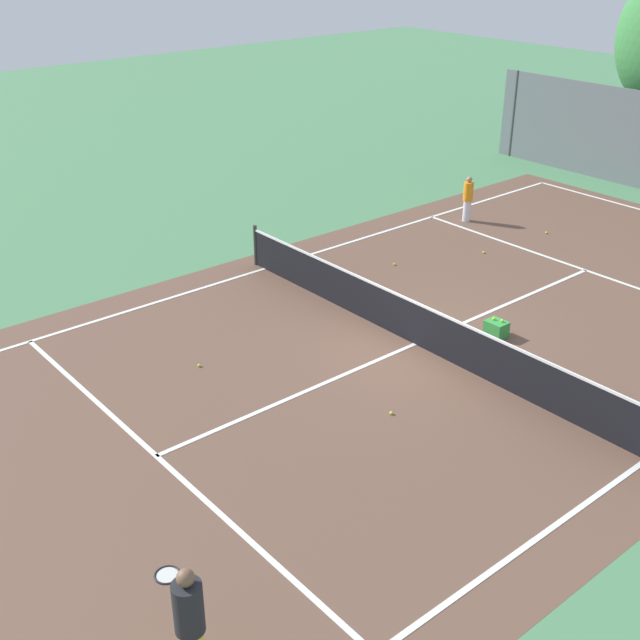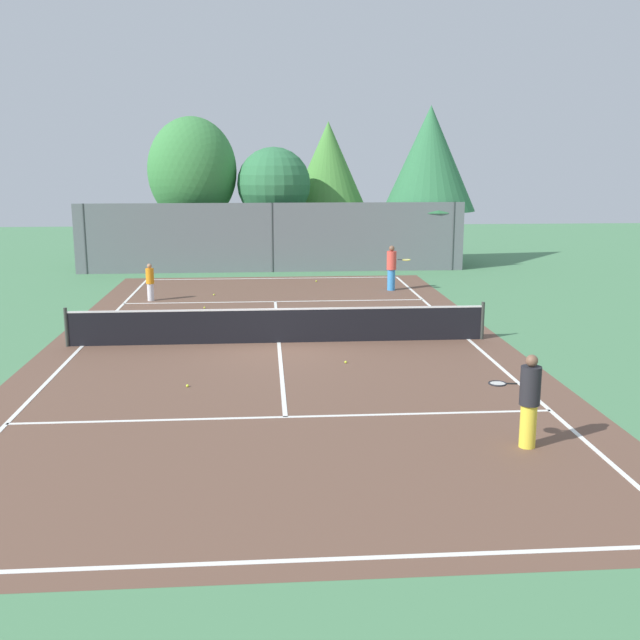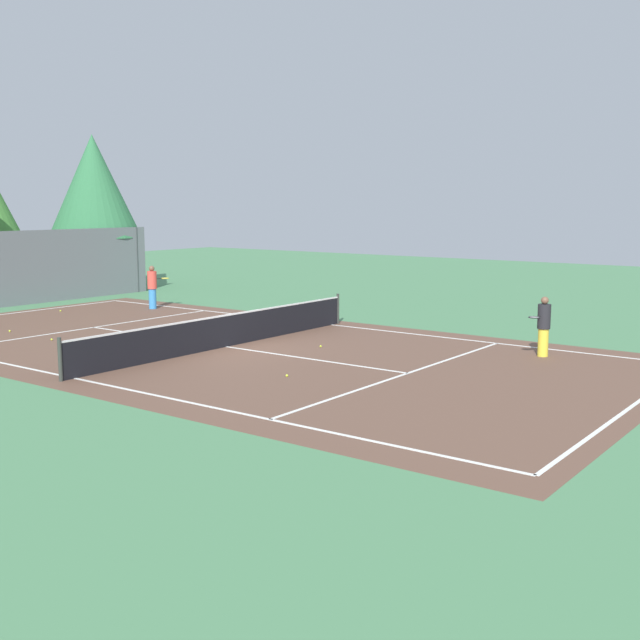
{
  "view_description": "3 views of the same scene",
  "coord_description": "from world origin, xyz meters",
  "views": [
    {
      "loc": [
        10.67,
        -11.64,
        8.38
      ],
      "look_at": [
        -0.28,
        -2.48,
        1.27
      ],
      "focal_mm": 45.79,
      "sensor_mm": 36.0,
      "label": 1
    },
    {
      "loc": [
        -0.37,
        -20.89,
        5.08
      ],
      "look_at": [
        1.03,
        -1.98,
        1.07
      ],
      "focal_mm": 42.27,
      "sensor_mm": 36.0,
      "label": 2
    },
    {
      "loc": [
        -17.37,
        -16.49,
        4.34
      ],
      "look_at": [
        1.23,
        -2.66,
        0.92
      ],
      "focal_mm": 44.38,
      "sensor_mm": 36.0,
      "label": 3
    }
  ],
  "objects": [
    {
      "name": "ground_plane",
      "position": [
        0.0,
        0.0,
        0.0
      ],
      "size": [
        80.0,
        80.0,
        0.0
      ],
      "primitive_type": "plane",
      "color": "#4C8456"
    },
    {
      "name": "court_surface",
      "position": [
        0.0,
        0.0,
        0.0
      ],
      "size": [
        13.0,
        25.0,
        0.01
      ],
      "color": "brown",
      "rests_on": "ground_plane"
    },
    {
      "name": "tennis_net",
      "position": [
        0.0,
        0.0,
        0.51
      ],
      "size": [
        11.9,
        0.1,
        1.1
      ],
      "color": "#333833",
      "rests_on": "ground_plane"
    },
    {
      "name": "tree_2",
      "position": [
        7.76,
        16.17,
        5.18
      ],
      "size": [
        4.54,
        4.54,
        7.72
      ],
      "color": "brown",
      "rests_on": "ground_plane"
    },
    {
      "name": "player_1",
      "position": [
        4.31,
        -8.33,
        0.89
      ],
      "size": [
        0.95,
        0.43,
        1.73
      ],
      "color": "yellow",
      "rests_on": "ground_plane"
    },
    {
      "name": "player_2",
      "position": [
        4.69,
        8.59,
        0.93
      ],
      "size": [
        0.96,
        0.57,
        1.8
      ],
      "color": "#388CD8",
      "rests_on": "ground_plane"
    },
    {
      "name": "ball_crate",
      "position": [
        0.87,
        1.65,
        0.18
      ],
      "size": [
        0.46,
        0.37,
        0.43
      ],
      "color": "green",
      "rests_on": "ground_plane"
    },
    {
      "name": "tennis_ball_0",
      "position": [
        -2.18,
        -4.15,
        0.03
      ],
      "size": [
        0.07,
        0.07,
        0.07
      ],
      "primitive_type": "sphere",
      "color": "#CCE533",
      "rests_on": "ground_plane"
    },
    {
      "name": "tennis_ball_1",
      "position": [
        1.83,
        10.92,
        0.03
      ],
      "size": [
        0.07,
        0.07,
        0.07
      ],
      "primitive_type": "sphere",
      "color": "#CCE533",
      "rests_on": "ground_plane"
    },
    {
      "name": "tennis_ball_2",
      "position": [
        -2.5,
        5.28,
        0.03
      ],
      "size": [
        0.07,
        0.07,
        0.07
      ],
      "primitive_type": "sphere",
      "color": "#CCE533",
      "rests_on": "ground_plane"
    },
    {
      "name": "tennis_ball_3",
      "position": [
        1.66,
        -2.36,
        0.03
      ],
      "size": [
        0.07,
        0.07,
        0.07
      ],
      "primitive_type": "sphere",
      "color": "#CCE533",
      "rests_on": "ground_plane"
    },
    {
      "name": "tennis_ball_4",
      "position": [
        -3.48,
        2.79,
        0.03
      ],
      "size": [
        0.07,
        0.07,
        0.07
      ],
      "primitive_type": "sphere",
      "color": "#CCE533",
      "rests_on": "ground_plane"
    },
    {
      "name": "tennis_ball_5",
      "position": [
        -2.34,
        7.9,
        0.03
      ],
      "size": [
        0.07,
        0.07,
        0.07
      ],
      "primitive_type": "sphere",
      "color": "#CCE533",
      "rests_on": "ground_plane"
    }
  ]
}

